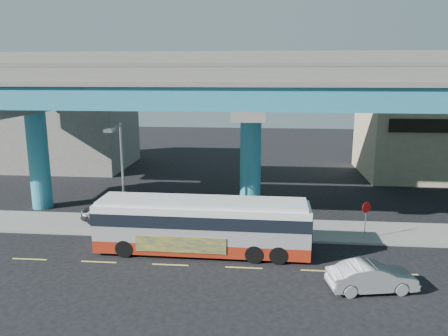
# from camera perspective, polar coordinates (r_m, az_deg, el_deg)

# --- Properties ---
(ground) EXTENTS (120.00, 120.00, 0.00)m
(ground) POSITION_cam_1_polar(r_m,az_deg,el_deg) (24.20, 2.65, -12.59)
(ground) COLOR black
(ground) RESTS_ON ground
(sidewalk) EXTENTS (70.00, 4.00, 0.15)m
(sidewalk) POSITION_cam_1_polar(r_m,az_deg,el_deg) (29.25, 3.16, -7.91)
(sidewalk) COLOR gray
(sidewalk) RESTS_ON ground
(lane_markings) EXTENTS (58.00, 0.12, 0.01)m
(lane_markings) POSITION_cam_1_polar(r_m,az_deg,el_deg) (23.93, 2.62, -12.88)
(lane_markings) COLOR #D8C64C
(lane_markings) RESTS_ON ground
(viaduct) EXTENTS (52.00, 12.40, 11.70)m
(viaduct) POSITION_cam_1_polar(r_m,az_deg,el_deg) (31.06, 3.61, 10.38)
(viaduct) COLOR teal
(viaduct) RESTS_ON ground
(building_beige) EXTENTS (14.00, 10.23, 7.00)m
(building_beige) POSITION_cam_1_polar(r_m,az_deg,el_deg) (48.51, 25.85, 3.20)
(building_beige) COLOR tan
(building_beige) RESTS_ON ground
(building_concrete) EXTENTS (12.00, 10.00, 9.00)m
(building_concrete) POSITION_cam_1_polar(r_m,az_deg,el_deg) (50.79, -19.19, 5.24)
(building_concrete) COLOR gray
(building_concrete) RESTS_ON ground
(transit_bus) EXTENTS (12.32, 2.83, 3.15)m
(transit_bus) POSITION_cam_1_polar(r_m,az_deg,el_deg) (25.24, -2.83, -7.29)
(transit_bus) COLOR maroon
(transit_bus) RESTS_ON ground
(sedan) EXTENTS (2.94, 4.70, 1.38)m
(sedan) POSITION_cam_1_polar(r_m,az_deg,el_deg) (22.53, 18.74, -13.33)
(sedan) COLOR #A5A5AA
(sedan) RESTS_ON ground
(parked_car) EXTENTS (2.66, 4.12, 1.24)m
(parked_car) POSITION_cam_1_polar(r_m,az_deg,el_deg) (30.91, -14.90, -5.84)
(parked_car) COLOR #303035
(parked_car) RESTS_ON sidewalk
(street_lamp) EXTENTS (0.50, 2.34, 7.06)m
(street_lamp) POSITION_cam_1_polar(r_m,az_deg,el_deg) (27.40, -13.52, 0.60)
(street_lamp) COLOR gray
(street_lamp) RESTS_ON sidewalk
(stop_sign) EXTENTS (0.62, 0.41, 2.38)m
(stop_sign) POSITION_cam_1_polar(r_m,az_deg,el_deg) (28.13, 18.07, -5.55)
(stop_sign) COLOR gray
(stop_sign) RESTS_ON sidewalk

